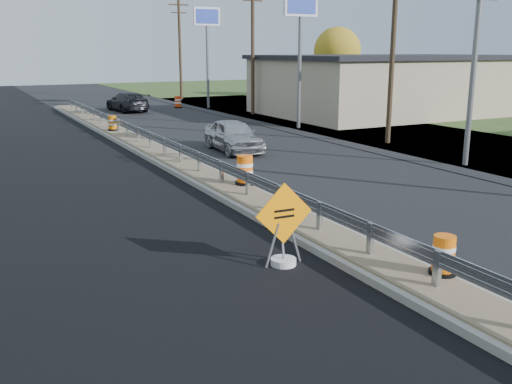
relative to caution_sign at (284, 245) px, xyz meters
name	(u,v)px	position (x,y,z in m)	size (l,w,h in m)	color
ground	(280,218)	(1.76, 3.23, -0.48)	(140.00, 140.00, 0.00)	black
milled_overlay	(60,169)	(-2.64, 13.23, -0.47)	(7.20, 120.00, 0.01)	black
median	(181,165)	(1.76, 11.23, -0.37)	(1.60, 55.00, 0.23)	gray
guardrail	(172,146)	(1.76, 12.23, 0.25)	(0.10, 46.15, 0.72)	silver
retail_building_near	(391,84)	(22.75, 23.23, 1.68)	(18.50, 12.50, 4.27)	tan
pylon_sign_south	(480,0)	(12.26, 6.23, 6.00)	(2.20, 0.30, 7.90)	slate
pylon_sign_mid	(300,17)	(12.26, 19.23, 6.00)	(2.20, 0.30, 7.90)	slate
pylon_sign_north	(207,26)	(12.26, 33.23, 6.00)	(2.20, 0.30, 7.90)	slate
utility_pole_smid	(393,43)	(13.26, 12.23, 4.46)	(1.90, 0.26, 9.40)	#473523
utility_pole_nmid	(253,46)	(13.26, 27.23, 4.46)	(1.90, 0.26, 9.40)	#473523
utility_pole_north	(180,47)	(13.26, 42.23, 4.46)	(1.90, 0.26, 9.40)	#473523
tree_far_yellow	(337,51)	(27.76, 37.23, 4.06)	(4.62, 4.62, 6.86)	#473523
caution_sign	(284,245)	(0.00, 0.00, 0.00)	(1.36, 0.57, 1.87)	white
barrel_median_near	(444,256)	(2.30, -2.39, 0.14)	(0.55, 0.55, 0.81)	black
barrel_median_mid	(245,170)	(2.31, 6.54, 0.22)	(0.66, 0.66, 0.97)	black
barrel_median_far	(112,123)	(1.64, 21.88, 0.15)	(0.56, 0.56, 0.82)	black
barrel_shoulder_far	(178,102)	(10.16, 34.64, -0.02)	(0.65, 0.65, 0.95)	black
car_silver	(234,135)	(5.30, 13.73, 0.27)	(1.76, 4.36, 1.49)	#B3B3B8
car_dark_far	(127,102)	(5.75, 33.85, 0.26)	(2.06, 5.06, 1.47)	black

